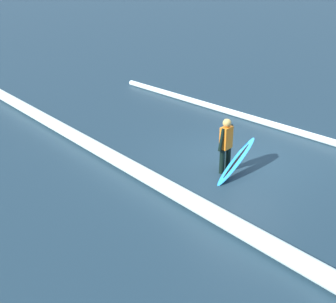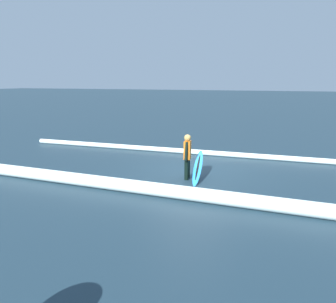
% 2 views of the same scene
% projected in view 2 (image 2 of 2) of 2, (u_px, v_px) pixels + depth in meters
% --- Properties ---
extents(ground_plane, '(188.58, 188.58, 0.00)m').
position_uv_depth(ground_plane, '(190.00, 171.00, 12.64)').
color(ground_plane, '#1D3341').
extents(surfer, '(0.25, 0.57, 1.46)m').
position_uv_depth(surfer, '(187.00, 154.00, 11.52)').
color(surfer, black).
rests_on(surfer, ground_plane).
extents(surfboard, '(0.52, 1.69, 0.82)m').
position_uv_depth(surfboard, '(198.00, 167.00, 11.53)').
color(surfboard, '#268CE5').
rests_on(surfboard, ground_plane).
extents(wave_crest_foreground, '(22.39, 0.49, 0.22)m').
position_uv_depth(wave_crest_foreground, '(268.00, 157.00, 14.37)').
color(wave_crest_foreground, white).
rests_on(wave_crest_foreground, ground_plane).
extents(wave_crest_midground, '(20.32, 1.00, 0.38)m').
position_uv_depth(wave_crest_midground, '(75.00, 179.00, 10.95)').
color(wave_crest_midground, white).
rests_on(wave_crest_midground, ground_plane).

